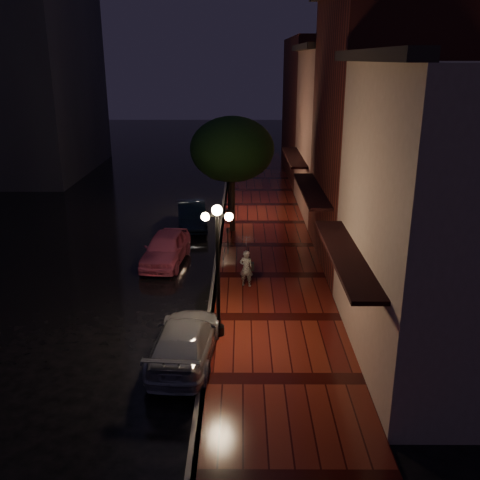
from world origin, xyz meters
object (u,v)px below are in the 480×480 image
(pink_car, at_px, (166,248))
(navy_car, at_px, (192,215))
(streetlamp_near, at_px, (218,263))
(streetlamp_far, at_px, (229,172))
(silver_car, at_px, (185,341))
(woman_with_umbrella, at_px, (246,253))
(street_tree, at_px, (232,151))
(parking_meter, at_px, (228,238))

(pink_car, relative_size, navy_car, 0.99)
(streetlamp_near, distance_m, streetlamp_far, 14.00)
(pink_car, distance_m, silver_car, 8.17)
(woman_with_umbrella, bearing_deg, navy_car, -55.70)
(silver_car, bearing_deg, street_tree, -91.51)
(navy_car, relative_size, woman_with_umbrella, 2.02)
(streetlamp_near, height_order, pink_car, streetlamp_near)
(streetlamp_far, relative_size, navy_car, 1.04)
(silver_car, bearing_deg, pink_car, -74.25)
(streetlamp_near, xyz_separation_m, silver_car, (-0.95, -1.27, -1.96))
(street_tree, relative_size, woman_with_umbrella, 2.84)
(streetlamp_near, distance_m, pink_car, 7.46)
(parking_meter, bearing_deg, navy_car, 135.43)
(streetlamp_far, distance_m, parking_meter, 6.74)
(silver_car, bearing_deg, woman_with_umbrella, -105.71)
(streetlamp_near, height_order, street_tree, street_tree)
(street_tree, bearing_deg, streetlamp_near, -91.35)
(street_tree, distance_m, woman_with_umbrella, 7.63)
(street_tree, distance_m, pink_car, 6.23)
(street_tree, distance_m, parking_meter, 4.86)
(street_tree, distance_m, silver_car, 12.84)
(streetlamp_near, bearing_deg, woman_with_umbrella, 76.81)
(pink_car, distance_m, parking_meter, 2.81)
(streetlamp_far, height_order, silver_car, streetlamp_far)
(streetlamp_near, distance_m, navy_car, 12.35)
(streetlamp_far, xyz_separation_m, street_tree, (0.26, -3.01, 1.64))
(streetlamp_far, relative_size, woman_with_umbrella, 2.11)
(woman_with_umbrella, relative_size, parking_meter, 1.67)
(streetlamp_near, relative_size, pink_car, 1.05)
(woman_with_umbrella, bearing_deg, streetlamp_near, 91.81)
(streetlamp_far, xyz_separation_m, navy_car, (-1.94, -1.95, -1.92))
(silver_car, distance_m, woman_with_umbrella, 5.56)
(pink_car, height_order, woman_with_umbrella, woman_with_umbrella)
(street_tree, xyz_separation_m, pink_car, (-2.86, -4.26, -3.55))
(streetlamp_near, distance_m, woman_with_umbrella, 4.15)
(streetlamp_near, bearing_deg, silver_car, -126.74)
(street_tree, bearing_deg, parking_meter, -92.51)
(pink_car, relative_size, parking_meter, 3.35)
(navy_car, bearing_deg, pink_car, -104.77)
(silver_car, distance_m, parking_meter, 8.82)
(pink_car, distance_m, navy_car, 5.35)
(pink_car, relative_size, silver_car, 0.93)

